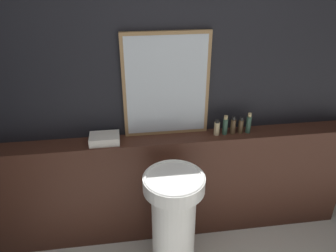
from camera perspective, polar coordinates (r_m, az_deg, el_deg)
The scene contains 10 objects.
wall_back at distance 2.51m, azimuth 0.26°, elevation 5.45°, with size 8.00×0.06×2.50m.
vanity_counter at distance 2.79m, azimuth 0.61°, elevation -10.51°, with size 3.00×0.20×0.95m.
pedestal_sink at distance 2.49m, azimuth 0.98°, elevation -15.96°, with size 0.43×0.43×0.87m.
mirror at distance 2.43m, azimuth -0.29°, elevation 7.02°, with size 0.65×0.03×0.79m.
towel_stack at distance 2.50m, azimuth -10.99°, elevation -2.19°, with size 0.22×0.16×0.06m.
shampoo_bottle at distance 2.57m, azimuth 8.50°, elevation -0.31°, with size 0.04×0.04×0.13m.
conditioner_bottle at distance 2.58m, azimuth 9.92°, elevation 0.05°, with size 0.04×0.04×0.16m.
lotion_bottle at distance 2.61m, azimuth 11.25°, elevation 0.04°, with size 0.04×0.04×0.15m.
body_wash_bottle at distance 2.63m, azimuth 12.55°, elevation 0.03°, with size 0.04×0.04×0.14m.
hand_soap_bottle at distance 2.64m, azimuth 13.86°, elevation 0.41°, with size 0.04×0.04×0.17m.
Camera 1 is at (-0.34, -0.63, 2.19)m, focal length 35.00 mm.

